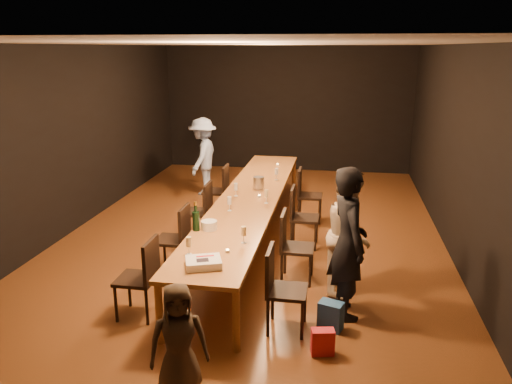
% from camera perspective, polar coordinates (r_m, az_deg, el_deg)
% --- Properties ---
extents(ground, '(10.00, 10.00, 0.00)m').
position_cam_1_polar(ground, '(7.88, -0.70, -5.76)').
color(ground, '#472B11').
rests_on(ground, ground).
extents(room_shell, '(6.04, 10.04, 3.02)m').
position_cam_1_polar(room_shell, '(7.37, -0.76, 9.40)').
color(room_shell, black).
rests_on(room_shell, ground).
extents(table, '(0.90, 6.00, 0.75)m').
position_cam_1_polar(table, '(7.65, -0.72, -0.88)').
color(table, '#905C2A').
rests_on(table, ground).
extents(chair_right_0, '(0.42, 0.42, 0.93)m').
position_cam_1_polar(chair_right_0, '(5.42, 3.59, -11.11)').
color(chair_right_0, black).
rests_on(chair_right_0, ground).
extents(chair_right_1, '(0.42, 0.42, 0.93)m').
position_cam_1_polar(chair_right_1, '(6.50, 4.77, -6.31)').
color(chair_right_1, black).
rests_on(chair_right_1, ground).
extents(chair_right_2, '(0.42, 0.42, 0.93)m').
position_cam_1_polar(chair_right_2, '(7.62, 5.59, -2.90)').
color(chair_right_2, black).
rests_on(chair_right_2, ground).
extents(chair_right_3, '(0.42, 0.42, 0.93)m').
position_cam_1_polar(chair_right_3, '(8.76, 6.19, -0.36)').
color(chair_right_3, black).
rests_on(chair_right_3, ground).
extents(chair_left_0, '(0.42, 0.42, 0.93)m').
position_cam_1_polar(chair_left_0, '(5.82, -13.52, -9.52)').
color(chair_left_0, black).
rests_on(chair_left_0, ground).
extents(chair_left_1, '(0.42, 0.42, 0.93)m').
position_cam_1_polar(chair_left_1, '(6.84, -9.62, -5.31)').
color(chair_left_1, black).
rests_on(chair_left_1, ground).
extents(chair_left_2, '(0.42, 0.42, 0.93)m').
position_cam_1_polar(chair_left_2, '(7.92, -6.78, -2.20)').
color(chair_left_2, black).
rests_on(chair_left_2, ground).
extents(chair_left_3, '(0.42, 0.42, 0.93)m').
position_cam_1_polar(chair_left_3, '(9.02, -4.64, 0.16)').
color(chair_left_3, black).
rests_on(chair_left_3, ground).
extents(woman_birthday, '(0.60, 0.73, 1.74)m').
position_cam_1_polar(woman_birthday, '(5.63, 10.50, -5.74)').
color(woman_birthday, black).
rests_on(woman_birthday, ground).
extents(woman_tan, '(0.70, 0.82, 1.49)m').
position_cam_1_polar(woman_tan, '(6.24, 10.57, -4.77)').
color(woman_tan, '#C0AB90').
rests_on(woman_tan, ground).
extents(man_blue, '(0.63, 1.05, 1.59)m').
position_cam_1_polar(man_blue, '(10.35, -6.09, 4.08)').
color(man_blue, '#99B6ED').
rests_on(man_blue, ground).
extents(child, '(0.60, 0.51, 1.05)m').
position_cam_1_polar(child, '(4.52, -8.84, -16.43)').
color(child, '#3B2E21').
rests_on(child, ground).
extents(gift_bag_red, '(0.25, 0.17, 0.27)m').
position_cam_1_polar(gift_bag_red, '(5.21, 7.62, -16.62)').
color(gift_bag_red, red).
rests_on(gift_bag_red, ground).
extents(gift_bag_blue, '(0.29, 0.24, 0.32)m').
position_cam_1_polar(gift_bag_blue, '(5.61, 8.53, -13.81)').
color(gift_bag_blue, '#214F92').
rests_on(gift_bag_blue, ground).
extents(birthday_cake, '(0.44, 0.40, 0.09)m').
position_cam_1_polar(birthday_cake, '(5.27, -6.03, -8.03)').
color(birthday_cake, white).
rests_on(birthday_cake, table).
extents(plate_stack, '(0.23, 0.23, 0.11)m').
position_cam_1_polar(plate_stack, '(6.28, -5.37, -3.80)').
color(plate_stack, white).
rests_on(plate_stack, table).
extents(champagne_bottle, '(0.12, 0.12, 0.38)m').
position_cam_1_polar(champagne_bottle, '(6.23, -6.89, -2.76)').
color(champagne_bottle, black).
rests_on(champagne_bottle, table).
extents(ice_bucket, '(0.22, 0.22, 0.20)m').
position_cam_1_polar(ice_bucket, '(8.05, 0.31, 1.07)').
color(ice_bucket, silver).
rests_on(ice_bucket, table).
extents(wineglass_0, '(0.06, 0.06, 0.21)m').
position_cam_1_polar(wineglass_0, '(5.55, -7.69, -6.11)').
color(wineglass_0, beige).
rests_on(wineglass_0, table).
extents(wineglass_1, '(0.06, 0.06, 0.21)m').
position_cam_1_polar(wineglass_1, '(5.82, -1.43, -4.92)').
color(wineglass_1, beige).
rests_on(wineglass_1, table).
extents(wineglass_2, '(0.06, 0.06, 0.21)m').
position_cam_1_polar(wineglass_2, '(6.96, -3.06, -1.35)').
color(wineglass_2, silver).
rests_on(wineglass_2, table).
extents(wineglass_3, '(0.06, 0.06, 0.21)m').
position_cam_1_polar(wineglass_3, '(7.28, 1.19, -0.52)').
color(wineglass_3, beige).
rests_on(wineglass_3, table).
extents(wineglass_4, '(0.06, 0.06, 0.21)m').
position_cam_1_polar(wineglass_4, '(7.64, -2.31, 0.26)').
color(wineglass_4, silver).
rests_on(wineglass_4, table).
extents(wineglass_5, '(0.06, 0.06, 0.21)m').
position_cam_1_polar(wineglass_5, '(8.58, 2.35, 2.05)').
color(wineglass_5, silver).
rests_on(wineglass_5, table).
extents(tealight_near, '(0.05, 0.05, 0.03)m').
position_cam_1_polar(tealight_near, '(5.60, -3.28, -6.76)').
color(tealight_near, '#B2B7B2').
rests_on(tealight_near, table).
extents(tealight_mid, '(0.05, 0.05, 0.03)m').
position_cam_1_polar(tealight_mid, '(7.60, 0.38, -0.49)').
color(tealight_mid, '#B2B7B2').
rests_on(tealight_mid, table).
extents(tealight_far, '(0.05, 0.05, 0.03)m').
position_cam_1_polar(tealight_far, '(9.66, 2.48, 3.12)').
color(tealight_far, '#B2B7B2').
rests_on(tealight_far, table).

